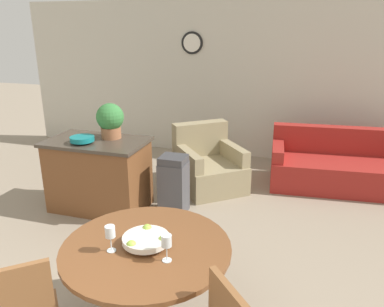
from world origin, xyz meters
The scene contains 11 objects.
wall_back centered at (0.00, 5.58, 1.35)m, with size 8.00×0.09×2.70m.
dining_table centered at (0.29, 1.16, 0.60)m, with size 1.21×1.21×0.77m.
fruit_bowl centered at (0.29, 1.17, 0.82)m, with size 0.33×0.33×0.09m.
wine_glass_left centered at (0.09, 1.03, 0.92)m, with size 0.07×0.07×0.19m.
wine_glass_right centered at (0.50, 1.04, 0.92)m, with size 0.07×0.07×0.19m.
kitchen_island centered at (-1.15, 2.94, 0.46)m, with size 1.24×0.75×0.91m.
teal_bowl centered at (-1.25, 2.80, 0.96)m, with size 0.29×0.29×0.08m.
potted_plant centered at (-1.03, 3.10, 1.15)m, with size 0.34×0.34×0.44m.
trash_bin centered at (-0.20, 3.10, 0.37)m, with size 0.33×0.31×0.75m.
couch centered at (1.89, 4.61, 0.28)m, with size 2.13×1.08×0.82m.
armchair centered at (0.00, 4.02, 0.30)m, with size 1.24×1.26×0.90m.
Camera 1 is at (1.28, -0.94, 2.24)m, focal length 35.00 mm.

